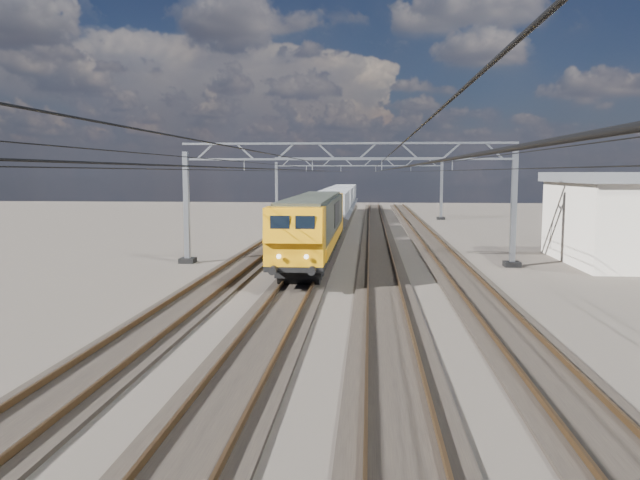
# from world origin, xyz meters

# --- Properties ---
(ground) EXTENTS (160.00, 160.00, 0.00)m
(ground) POSITION_xyz_m (0.00, 0.00, 0.00)
(ground) COLOR #29251F
(ground) RESTS_ON ground
(track_outer_west) EXTENTS (2.60, 140.00, 0.30)m
(track_outer_west) POSITION_xyz_m (-6.00, 0.00, 0.07)
(track_outer_west) COLOR black
(track_outer_west) RESTS_ON ground
(track_loco) EXTENTS (2.60, 140.00, 0.30)m
(track_loco) POSITION_xyz_m (-2.00, 0.00, 0.07)
(track_loco) COLOR black
(track_loco) RESTS_ON ground
(track_inner_east) EXTENTS (2.60, 140.00, 0.30)m
(track_inner_east) POSITION_xyz_m (2.00, 0.00, 0.07)
(track_inner_east) COLOR black
(track_inner_east) RESTS_ON ground
(track_outer_east) EXTENTS (2.60, 140.00, 0.30)m
(track_outer_east) POSITION_xyz_m (6.00, 0.00, 0.07)
(track_outer_east) COLOR black
(track_outer_east) RESTS_ON ground
(catenary_gantry_mid) EXTENTS (19.90, 0.90, 7.11)m
(catenary_gantry_mid) POSITION_xyz_m (0.00, 4.00, 3.91)
(catenary_gantry_mid) COLOR gray
(catenary_gantry_mid) RESTS_ON ground
(catenary_gantry_far) EXTENTS (19.90, 0.90, 7.11)m
(catenary_gantry_far) POSITION_xyz_m (0.00, 40.00, 3.91)
(catenary_gantry_far) COLOR gray
(catenary_gantry_far) RESTS_ON ground
(overhead_wires) EXTENTS (12.03, 140.00, 0.53)m
(overhead_wires) POSITION_xyz_m (0.00, 8.00, 5.75)
(overhead_wires) COLOR black
(overhead_wires) RESTS_ON ground
(locomotive) EXTENTS (2.76, 21.10, 3.62)m
(locomotive) POSITION_xyz_m (-2.00, 4.67, 2.33)
(locomotive) COLOR black
(locomotive) RESTS_ON ground
(hopper_wagon_lead) EXTENTS (3.38, 13.00, 3.25)m
(hopper_wagon_lead) POSITION_xyz_m (-2.00, 22.37, 2.23)
(hopper_wagon_lead) COLOR black
(hopper_wagon_lead) RESTS_ON ground
(hopper_wagon_mid) EXTENTS (3.38, 13.00, 3.25)m
(hopper_wagon_mid) POSITION_xyz_m (-2.00, 36.57, 2.23)
(hopper_wagon_mid) COLOR black
(hopper_wagon_mid) RESTS_ON ground
(hopper_wagon_third) EXTENTS (3.38, 13.00, 3.25)m
(hopper_wagon_third) POSITION_xyz_m (-2.00, 50.77, 2.23)
(hopper_wagon_third) COLOR black
(hopper_wagon_third) RESTS_ON ground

